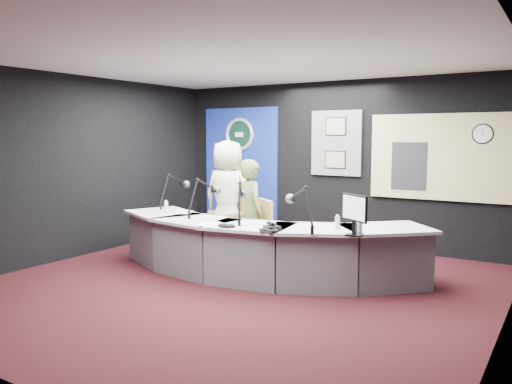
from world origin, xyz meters
The scene contains 33 objects.
ground centered at (0.00, 0.00, 0.00)m, with size 6.00×6.00×0.00m, color black.
ceiling centered at (0.00, 0.00, 2.80)m, with size 6.00×6.00×0.02m, color silver.
wall_back centered at (0.00, 3.00, 1.40)m, with size 6.00×0.02×2.80m, color black.
wall_front centered at (0.00, -3.00, 1.40)m, with size 6.00×0.02×2.80m, color black.
wall_left centered at (-3.00, 0.00, 1.40)m, with size 0.02×6.00×2.80m, color black.
wall_right centered at (3.00, 0.00, 1.40)m, with size 0.02×6.00×2.80m, color black.
broadcast_desk centered at (-0.05, 0.55, 0.38)m, with size 4.50×1.90×0.75m, color silver, non-canonical shape.
backdrop_panel centered at (-1.90, 2.97, 1.25)m, with size 1.60×0.05×2.30m, color navy.
agency_seal centered at (-1.90, 2.93, 1.90)m, with size 0.63×0.63×0.07m, color silver.
seal_center centered at (-1.90, 2.94, 1.90)m, with size 0.48×0.48×0.01m, color black.
pinboard centered at (0.05, 2.97, 1.75)m, with size 0.90×0.04×1.10m, color slate.
framed_photo_upper centered at (0.05, 2.94, 2.03)m, with size 0.34×0.02×0.27m, color gray.
framed_photo_lower centered at (0.05, 2.94, 1.47)m, with size 0.34×0.02×0.27m, color gray.
booth_window_frame centered at (1.75, 2.97, 1.55)m, with size 2.12×0.06×1.32m, color #CCC07F.
booth_glow centered at (1.75, 2.96, 1.55)m, with size 2.00×0.02×1.20m, color #FFD8A1.
equipment_rack centered at (1.30, 2.94, 1.40)m, with size 0.55×0.02×0.75m, color black.
wall_clock centered at (2.35, 2.94, 1.90)m, with size 0.28×0.28×0.01m, color white.
armchair_left centered at (-1.24, 1.60, 0.52)m, with size 0.59×0.59×1.04m, color tan, non-canonical shape.
armchair_right centered at (-0.37, 0.94, 0.49)m, with size 0.55×0.55×0.98m, color tan, non-canonical shape.
draped_jacket centered at (-1.32, 1.85, 0.62)m, with size 0.50×0.10×0.70m, color slate.
person_man centered at (-1.24, 1.60, 0.90)m, with size 0.88×0.57×1.80m, color beige.
person_woman centered at (-0.37, 0.94, 0.77)m, with size 0.56×0.37×1.54m, color olive.
computer_monitor centered at (1.45, 0.23, 1.07)m, with size 0.42×0.02×0.29m, color black.
desk_phone centered at (0.49, 0.07, 0.78)m, with size 0.19×0.16×0.05m, color black.
headphones_near centered at (0.51, -0.06, 0.77)m, with size 0.23×0.23×0.04m, color black.
headphones_far centered at (-0.08, -0.07, 0.77)m, with size 0.20×0.20×0.03m, color black.
paper_stack centered at (-1.33, 0.61, 0.75)m, with size 0.22×0.32×0.00m, color white.
notepad centered at (-0.38, 0.00, 0.75)m, with size 0.23×0.33×0.00m, color white.
boom_mic_a centered at (-1.83, 0.97, 1.05)m, with size 0.16×0.74×0.60m, color black, non-canonical shape.
boom_mic_b centered at (-0.89, 0.51, 1.05)m, with size 0.16×0.74×0.60m, color black, non-canonical shape.
boom_mic_c centered at (-0.17, 0.36, 1.05)m, with size 0.44×0.65×0.60m, color black, non-canonical shape.
boom_mic_d centered at (0.76, 0.26, 1.05)m, with size 0.61×0.50×0.60m, color black, non-canonical shape.
water_bottles centered at (-0.05, 0.47, 0.84)m, with size 3.07×0.14×0.18m, color silver, non-canonical shape.
Camera 1 is at (3.52, -5.16, 1.86)m, focal length 36.00 mm.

